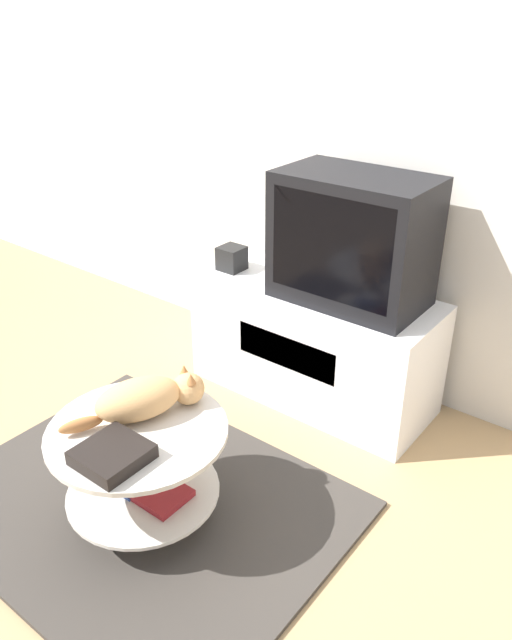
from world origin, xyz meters
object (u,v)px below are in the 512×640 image
speaker (232,258)px  tv (353,240)px  cat (146,398)px  dvd_box (112,455)px

speaker → tv: bearing=5.0°
tv → cat: bearing=-101.7°
tv → speaker: 0.66m
tv → speaker: (-0.62, -0.05, -0.22)m
dvd_box → cat: size_ratio=0.43×
tv → cat: tv is taller
tv → speaker: size_ratio=5.55×
tv → dvd_box: bearing=-95.2°
tv → dvd_box: tv is taller
tv → speaker: tv is taller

